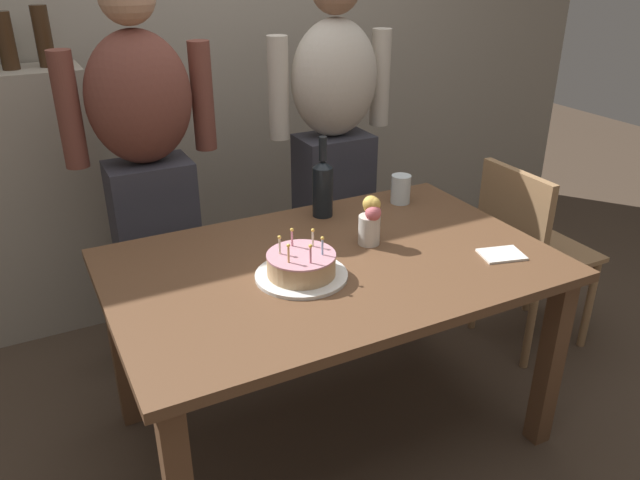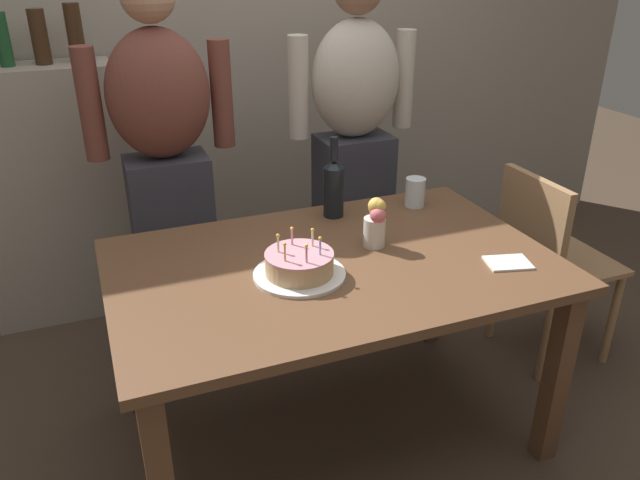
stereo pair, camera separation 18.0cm
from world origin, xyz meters
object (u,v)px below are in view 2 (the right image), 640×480
napkin_stack (508,263)px  dining_chair (545,253)px  birthday_cake (299,266)px  flower_vase (376,221)px  person_woman_cardigan (354,146)px  water_glass_near (415,192)px  person_man_bearded (167,168)px  wine_bottle (334,186)px

napkin_stack → dining_chair: 0.66m
birthday_cake → napkin_stack: bearing=-14.7°
birthday_cake → napkin_stack: 0.71m
flower_vase → person_woman_cardigan: person_woman_cardigan is taller
water_glass_near → flower_vase: 0.43m
person_man_bearded → dining_chair: bearing=155.4°
wine_bottle → person_woman_cardigan: size_ratio=0.19×
birthday_cake → flower_vase: (0.33, 0.11, 0.06)m
napkin_stack → flower_vase: flower_vase is taller
birthday_cake → person_man_bearded: size_ratio=0.18×
water_glass_near → wine_bottle: bearing=175.5°
wine_bottle → dining_chair: wine_bottle is taller
napkin_stack → person_man_bearded: (-0.96, 1.04, 0.13)m
birthday_cake → wine_bottle: (0.30, 0.42, 0.09)m
person_woman_cardigan → dining_chair: person_woman_cardigan is taller
flower_vase → dining_chair: bearing=4.9°
napkin_stack → person_man_bearded: size_ratio=0.09×
napkin_stack → flower_vase: bearing=141.0°
birthday_cake → dining_chair: 1.23m
wine_bottle → flower_vase: (0.03, -0.31, -0.02)m
flower_vase → water_glass_near: bearing=41.3°
wine_bottle → person_man_bearded: bearing=142.8°
person_man_bearded → birthday_cake: bearing=108.0°
birthday_cake → water_glass_near: 0.76m
wine_bottle → person_woman_cardigan: (0.29, 0.44, 0.01)m
wine_bottle → person_man_bearded: 0.72m
water_glass_near → wine_bottle: 0.36m
wine_bottle → dining_chair: (0.89, -0.24, -0.35)m
napkin_stack → person_woman_cardigan: 1.05m
water_glass_near → dining_chair: dining_chair is taller
wine_bottle → napkin_stack: 0.73m
birthday_cake → flower_vase: 0.35m
flower_vase → dining_chair: flower_vase is taller
napkin_stack → flower_vase: size_ratio=0.80×
flower_vase → dining_chair: (0.86, 0.07, -0.32)m
person_woman_cardigan → dining_chair: 0.98m
birthday_cake → flower_vase: flower_vase is taller
napkin_stack → birthday_cake: bearing=165.3°
flower_vase → wine_bottle: bearing=95.6°
water_glass_near → person_man_bearded: person_man_bearded is taller
wine_bottle → person_woman_cardigan: 0.52m
napkin_stack → person_man_bearded: person_man_bearded is taller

